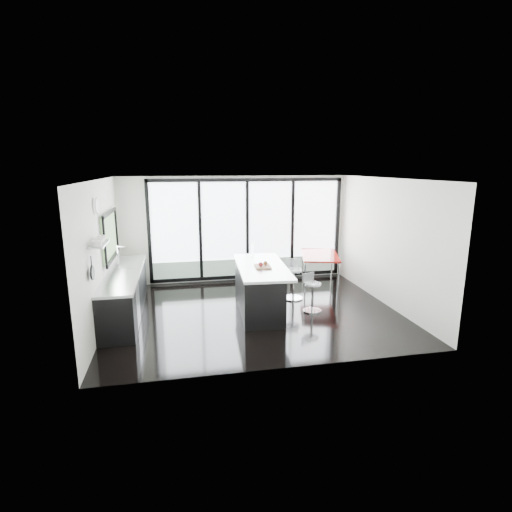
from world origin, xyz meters
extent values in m
cube|color=black|center=(0.00, 0.00, 0.00)|extent=(6.00, 5.00, 0.00)
cube|color=white|center=(0.00, 0.00, 2.80)|extent=(6.00, 5.00, 0.00)
cube|color=silver|center=(0.00, 2.50, 1.40)|extent=(6.00, 0.00, 2.80)
cube|color=white|center=(0.30, 2.47, 1.40)|extent=(5.00, 0.02, 2.50)
cube|color=slate|center=(0.30, 2.43, 0.37)|extent=(5.00, 0.02, 0.44)
cube|color=black|center=(-0.95, 2.43, 1.40)|extent=(0.08, 0.04, 2.50)
cube|color=black|center=(0.30, 2.43, 1.40)|extent=(0.08, 0.04, 2.50)
cube|color=black|center=(1.55, 2.43, 1.40)|extent=(0.08, 0.04, 2.50)
cube|color=silver|center=(0.00, -2.50, 1.40)|extent=(6.00, 0.00, 2.80)
cube|color=silver|center=(-3.00, 0.00, 1.40)|extent=(0.00, 5.00, 2.80)
cube|color=#608352|center=(-2.97, 0.90, 1.60)|extent=(0.02, 1.60, 0.90)
cube|color=#AAADAF|center=(-2.87, -0.85, 1.75)|extent=(0.25, 0.80, 0.03)
cylinder|color=white|center=(-2.97, -0.30, 2.35)|extent=(0.04, 0.30, 0.30)
cylinder|color=black|center=(-2.94, -1.25, 1.35)|extent=(0.03, 0.24, 0.24)
cube|color=silver|center=(3.00, 0.00, 1.40)|extent=(0.00, 5.00, 2.80)
cube|color=black|center=(-2.67, 0.40, 0.43)|extent=(0.65, 3.20, 0.87)
cube|color=#AAADAF|center=(-2.67, 0.40, 0.90)|extent=(0.69, 3.24, 0.05)
cube|color=#AAADAF|center=(-2.67, 0.90, 0.90)|extent=(0.45, 0.48, 0.06)
cylinder|color=silver|center=(-2.82, 0.90, 1.14)|extent=(0.02, 0.02, 0.44)
cube|color=#AAADAF|center=(-2.36, -0.35, 0.42)|extent=(0.03, 0.60, 0.80)
cube|color=black|center=(0.10, 0.13, 0.46)|extent=(0.96, 2.39, 0.92)
cube|color=#AAADAF|center=(0.19, 0.13, 0.95)|extent=(1.18, 2.47, 0.05)
cube|color=#A97958|center=(0.18, -0.03, 0.99)|extent=(0.35, 0.45, 0.03)
sphere|color=maroon|center=(0.12, -0.08, 1.06)|extent=(0.10, 0.10, 0.10)
sphere|color=brown|center=(0.24, 0.02, 1.05)|extent=(0.10, 0.10, 0.09)
cylinder|color=silver|center=(0.14, 0.93, 1.13)|extent=(0.08, 0.08, 0.30)
cylinder|color=silver|center=(1.22, -0.23, 0.32)|extent=(0.53, 0.53, 0.64)
cylinder|color=silver|center=(1.06, 0.65, 0.36)|extent=(0.49, 0.49, 0.72)
cube|color=#A51A13|center=(2.02, 1.51, 0.42)|extent=(1.28, 1.74, 0.84)
camera|label=1|loc=(-1.57, -7.93, 3.06)|focal=28.00mm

